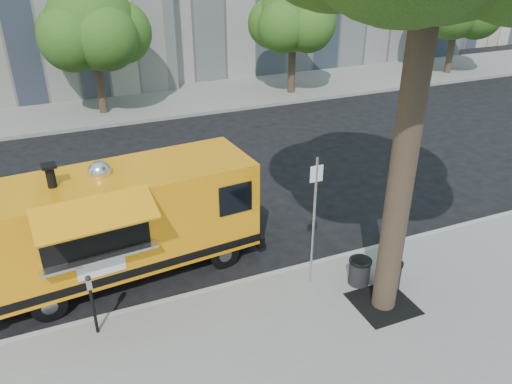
% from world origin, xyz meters
% --- Properties ---
extents(ground, '(120.00, 120.00, 0.00)m').
position_xyz_m(ground, '(0.00, 0.00, 0.00)').
color(ground, black).
rests_on(ground, ground).
extents(curb, '(60.00, 0.14, 0.16)m').
position_xyz_m(curb, '(0.00, -0.93, 0.07)').
color(curb, '#999993').
rests_on(curb, ground).
extents(far_sidewalk, '(60.00, 5.00, 0.15)m').
position_xyz_m(far_sidewalk, '(0.00, 13.50, 0.07)').
color(far_sidewalk, gray).
rests_on(far_sidewalk, ground).
extents(tree_well, '(1.20, 1.20, 0.02)m').
position_xyz_m(tree_well, '(2.60, -2.80, 0.15)').
color(tree_well, black).
rests_on(tree_well, sidewalk).
extents(far_tree_b, '(3.60, 3.60, 5.50)m').
position_xyz_m(far_tree_b, '(-1.00, 12.70, 3.83)').
color(far_tree_b, '#33261C').
rests_on(far_tree_b, far_sidewalk).
extents(far_tree_c, '(3.24, 3.24, 5.21)m').
position_xyz_m(far_tree_c, '(8.00, 12.40, 3.72)').
color(far_tree_c, '#33261C').
rests_on(far_tree_c, far_sidewalk).
extents(far_tree_d, '(3.78, 3.78, 5.64)m').
position_xyz_m(far_tree_d, '(18.00, 12.60, 3.89)').
color(far_tree_d, '#33261C').
rests_on(far_tree_d, far_sidewalk).
extents(sign_post, '(0.28, 0.06, 3.00)m').
position_xyz_m(sign_post, '(1.55, -1.55, 1.85)').
color(sign_post, silver).
rests_on(sign_post, sidewalk).
extents(parking_meter, '(0.11, 0.11, 1.33)m').
position_xyz_m(parking_meter, '(-3.00, -1.35, 0.98)').
color(parking_meter, black).
rests_on(parking_meter, sidewalk).
extents(food_truck, '(6.23, 3.22, 2.98)m').
position_xyz_m(food_truck, '(-2.03, 0.57, 1.40)').
color(food_truck, orange).
rests_on(food_truck, ground).
extents(trash_bin_left, '(0.50, 0.50, 0.60)m').
position_xyz_m(trash_bin_left, '(2.52, -1.99, 0.47)').
color(trash_bin_left, black).
rests_on(trash_bin_left, sidewalk).
extents(trash_bin_right, '(0.52, 0.52, 0.62)m').
position_xyz_m(trash_bin_right, '(3.07, -2.33, 0.48)').
color(trash_bin_right, black).
rests_on(trash_bin_right, sidewalk).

